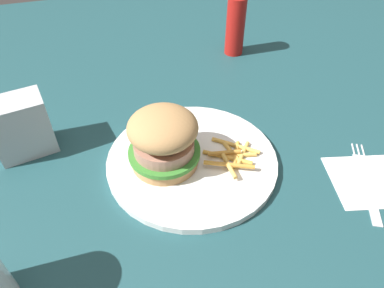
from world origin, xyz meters
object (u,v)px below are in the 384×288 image
ketchup_bottle (235,26)px  fork (367,179)px  sandwich (163,139)px  napkin_dispenser (21,127)px  fries_pile (233,156)px  plate (192,160)px  napkin (366,181)px

ketchup_bottle → fork: bearing=-174.4°
sandwich → napkin_dispenser: bearing=63.1°
fries_pile → napkin_dispenser: napkin_dispenser is taller
plate → fork: 0.28m
plate → fries_pile: (-0.02, -0.06, 0.01)m
plate → fork: plate is taller
fork → napkin: bearing=153.3°
fries_pile → napkin: (-0.10, -0.19, -0.02)m
sandwich → plate: bearing=-95.1°
fries_pile → ketchup_bottle: (0.35, -0.14, 0.05)m
plate → ketchup_bottle: size_ratio=2.09×
fries_pile → napkin_dispenser: (0.13, 0.32, 0.03)m
fries_pile → fork: (-0.10, -0.19, -0.01)m
napkin_dispenser → sandwich: bearing=142.0°
plate → ketchup_bottle: (0.33, -0.21, 0.06)m
sandwich → napkin: bearing=-112.7°
plate → napkin: bearing=-115.5°
plate → napkin: (-0.12, -0.25, -0.01)m
sandwich → fries_pile: 0.12m
fork → napkin_dispenser: bearing=65.7°
fries_pile → ketchup_bottle: ketchup_bottle is taller
sandwich → fork: size_ratio=0.71×
ketchup_bottle → napkin_dispenser: bearing=115.2°
fries_pile → ketchup_bottle: size_ratio=0.77×
fries_pile → napkin: fries_pile is taller
plate → napkin: plate is taller
napkin → fork: size_ratio=0.68×
fork → napkin_dispenser: (0.23, 0.51, 0.05)m
fries_pile → sandwich: bearing=77.1°
plate → napkin_dispenser: napkin_dispenser is taller
sandwich → fork: bearing=-112.4°
plate → sandwich: bearing=84.9°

